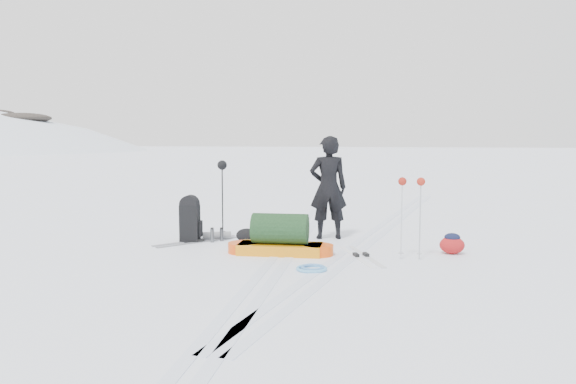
{
  "coord_description": "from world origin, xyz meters",
  "views": [
    {
      "loc": [
        2.07,
        -9.24,
        1.86
      ],
      "look_at": [
        -0.01,
        -0.15,
        0.95
      ],
      "focal_mm": 35.0,
      "sensor_mm": 36.0,
      "label": 1
    }
  ],
  "objects_px": {
    "skier": "(328,188)",
    "ski_poles_black": "(222,174)",
    "pulk_sled": "(280,238)",
    "expedition_rucksack": "(193,220)"
  },
  "relations": [
    {
      "from": "skier",
      "to": "ski_poles_black",
      "type": "bearing_deg",
      "value": -7.23
    },
    {
      "from": "pulk_sled",
      "to": "expedition_rucksack",
      "type": "height_order",
      "value": "expedition_rucksack"
    },
    {
      "from": "skier",
      "to": "pulk_sled",
      "type": "relative_size",
      "value": 1.09
    },
    {
      "from": "skier",
      "to": "ski_poles_black",
      "type": "height_order",
      "value": "skier"
    },
    {
      "from": "skier",
      "to": "ski_poles_black",
      "type": "relative_size",
      "value": 1.31
    },
    {
      "from": "skier",
      "to": "expedition_rucksack",
      "type": "xyz_separation_m",
      "value": [
        -2.3,
        -0.84,
        -0.56
      ]
    },
    {
      "from": "expedition_rucksack",
      "to": "ski_poles_black",
      "type": "xyz_separation_m",
      "value": [
        0.37,
        0.51,
        0.79
      ]
    },
    {
      "from": "pulk_sled",
      "to": "expedition_rucksack",
      "type": "distance_m",
      "value": 1.9
    },
    {
      "from": "expedition_rucksack",
      "to": "ski_poles_black",
      "type": "distance_m",
      "value": 1.01
    },
    {
      "from": "skier",
      "to": "pulk_sled",
      "type": "xyz_separation_m",
      "value": [
        -0.54,
        -1.54,
        -0.69
      ]
    }
  ]
}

